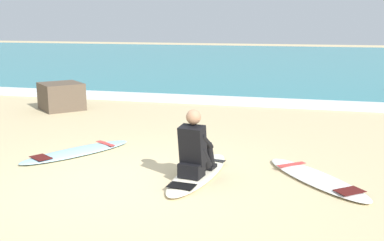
{
  "coord_description": "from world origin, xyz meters",
  "views": [
    {
      "loc": [
        2.34,
        -5.74,
        2.22
      ],
      "look_at": [
        0.4,
        1.73,
        0.55
      ],
      "focal_mm": 43.34,
      "sensor_mm": 36.0,
      "label": 1
    }
  ],
  "objects": [
    {
      "name": "surfer_seated",
      "position": [
        0.8,
        0.37,
        0.44
      ],
      "size": [
        0.45,
        0.75,
        0.95
      ],
      "color": "black",
      "rests_on": "surfboard_main"
    },
    {
      "name": "shoreline_rock",
      "position": [
        -3.78,
        4.67,
        0.34
      ],
      "size": [
        1.37,
        1.37,
        0.68
      ],
      "primitive_type": "cube",
      "rotation": [
        0.0,
        0.0,
        2.4
      ],
      "color": "brown",
      "rests_on": "ground"
    },
    {
      "name": "surfboard_spare_near",
      "position": [
        -1.46,
        1.11,
        0.04
      ],
      "size": [
        1.5,
        2.03,
        0.08
      ],
      "color": "#9ED1E5",
      "rests_on": "ground"
    },
    {
      "name": "breaking_foam",
      "position": [
        0.0,
        6.71,
        0.06
      ],
      "size": [
        80.0,
        0.9,
        0.11
      ],
      "primitive_type": "cube",
      "color": "white",
      "rests_on": "ground"
    },
    {
      "name": "sea",
      "position": [
        0.0,
        20.41,
        0.05
      ],
      "size": [
        80.0,
        28.0,
        0.1
      ],
      "primitive_type": "cube",
      "color": "teal",
      "rests_on": "ground"
    },
    {
      "name": "ground_plane",
      "position": [
        0.0,
        0.0,
        0.0
      ],
      "size": [
        80.0,
        80.0,
        0.0
      ],
      "primitive_type": "plane",
      "color": "#CCB584"
    },
    {
      "name": "surfboard_main",
      "position": [
        0.81,
        0.53,
        0.04
      ],
      "size": [
        0.72,
        2.13,
        0.08
      ],
      "color": "#EFE5C6",
      "rests_on": "ground"
    },
    {
      "name": "surfboard_spare_far",
      "position": [
        2.48,
        0.73,
        0.04
      ],
      "size": [
        1.7,
        1.92,
        0.08
      ],
      "color": "white",
      "rests_on": "ground"
    }
  ]
}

